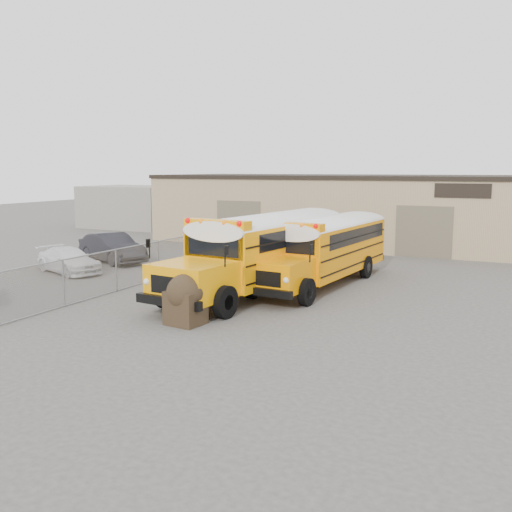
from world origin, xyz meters
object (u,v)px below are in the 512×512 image
at_px(school_bus_left, 332,231).
at_px(car_dark, 112,248).
at_px(car_white, 69,260).
at_px(tarp_bundle, 185,299).
at_px(school_bus_right, 372,232).

bearing_deg(school_bus_left, car_dark, -162.02).
bearing_deg(car_white, tarp_bundle, -99.13).
height_order(school_bus_right, tarp_bundle, school_bus_right).
bearing_deg(school_bus_right, car_white, -144.40).
distance_m(car_white, car_dark, 3.50).
relative_size(school_bus_left, tarp_bundle, 6.76).
xyz_separation_m(school_bus_right, car_white, (-12.82, -9.17, -1.13)).
bearing_deg(car_dark, tarp_bundle, -108.50).
height_order(tarp_bundle, car_white, tarp_bundle).
bearing_deg(car_white, school_bus_left, -38.25).
bearing_deg(school_bus_right, car_dark, -156.37).
bearing_deg(tarp_bundle, car_dark, 139.31).
bearing_deg(car_dark, car_white, -155.10).
distance_m(tarp_bundle, car_white, 11.79).
xyz_separation_m(school_bus_left, car_dark, (-11.39, -3.70, -1.10)).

